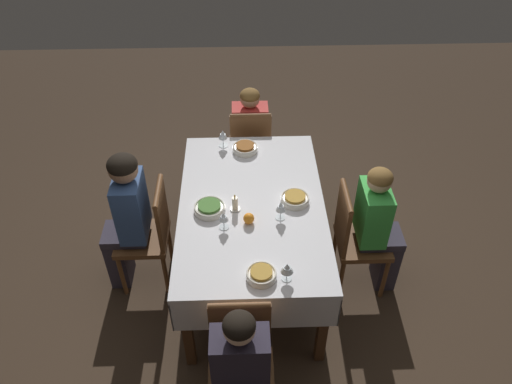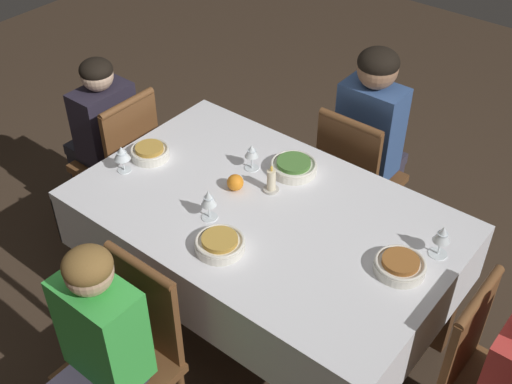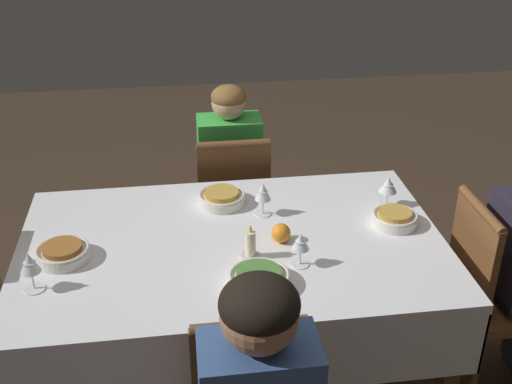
{
  "view_description": "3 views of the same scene",
  "coord_description": "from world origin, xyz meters",
  "px_view_note": "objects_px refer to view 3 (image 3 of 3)",
  "views": [
    {
      "loc": [
        -2.46,
        0.06,
        2.99
      ],
      "look_at": [
        -0.08,
        -0.03,
        0.91
      ],
      "focal_mm": 35.0,
      "sensor_mm": 36.0,
      "label": 1
    },
    {
      "loc": [
        1.22,
        -1.58,
        2.44
      ],
      "look_at": [
        0.02,
        -0.09,
        0.89
      ],
      "focal_mm": 45.0,
      "sensor_mm": 36.0,
      "label": 2
    },
    {
      "loc": [
        0.19,
        1.98,
        2.01
      ],
      "look_at": [
        -0.09,
        -0.05,
        0.91
      ],
      "focal_mm": 45.0,
      "sensor_mm": 36.0,
      "label": 3
    }
  ],
  "objects_px": {
    "chair_south": "(233,207)",
    "bowl_north": "(259,278)",
    "wine_glass_west": "(388,186)",
    "candle_centerpiece": "(250,246)",
    "chair_west": "(491,290)",
    "bowl_south": "(222,197)",
    "bowl_east": "(63,253)",
    "orange_fruit": "(281,233)",
    "bowl_west": "(395,218)",
    "wine_glass_south": "(263,193)",
    "wine_glass_north": "(300,243)",
    "wine_glass_east": "(30,265)",
    "dining_table": "(233,261)",
    "person_child_green": "(229,174)"
  },
  "relations": [
    {
      "from": "chair_south",
      "to": "bowl_north",
      "type": "distance_m",
      "value": 1.04
    },
    {
      "from": "wine_glass_west",
      "to": "candle_centerpiece",
      "type": "bearing_deg",
      "value": 26.36
    },
    {
      "from": "chair_west",
      "to": "bowl_south",
      "type": "bearing_deg",
      "value": 69.57
    },
    {
      "from": "bowl_north",
      "to": "bowl_east",
      "type": "bearing_deg",
      "value": -20.44
    },
    {
      "from": "chair_south",
      "to": "orange_fruit",
      "type": "height_order",
      "value": "chair_south"
    },
    {
      "from": "wine_glass_west",
      "to": "bowl_south",
      "type": "bearing_deg",
      "value": -9.42
    },
    {
      "from": "bowl_north",
      "to": "bowl_west",
      "type": "bearing_deg",
      "value": -150.91
    },
    {
      "from": "wine_glass_south",
      "to": "wine_glass_west",
      "type": "distance_m",
      "value": 0.5
    },
    {
      "from": "bowl_east",
      "to": "bowl_south",
      "type": "bearing_deg",
      "value": -151.12
    },
    {
      "from": "wine_glass_north",
      "to": "orange_fruit",
      "type": "relative_size",
      "value": 1.77
    },
    {
      "from": "wine_glass_south",
      "to": "bowl_west",
      "type": "height_order",
      "value": "wine_glass_south"
    },
    {
      "from": "wine_glass_east",
      "to": "dining_table",
      "type": "bearing_deg",
      "value": -163.35
    },
    {
      "from": "bowl_north",
      "to": "bowl_west",
      "type": "relative_size",
      "value": 1.18
    },
    {
      "from": "bowl_north",
      "to": "wine_glass_north",
      "type": "bearing_deg",
      "value": -148.1
    },
    {
      "from": "person_child_green",
      "to": "wine_glass_east",
      "type": "relative_size",
      "value": 7.62
    },
    {
      "from": "bowl_west",
      "to": "wine_glass_east",
      "type": "bearing_deg",
      "value": 10.37
    },
    {
      "from": "bowl_south",
      "to": "bowl_west",
      "type": "bearing_deg",
      "value": 158.49
    },
    {
      "from": "chair_south",
      "to": "bowl_west",
      "type": "xyz_separation_m",
      "value": [
        -0.56,
        0.68,
        0.29
      ]
    },
    {
      "from": "chair_west",
      "to": "wine_glass_north",
      "type": "bearing_deg",
      "value": 96.67
    },
    {
      "from": "wine_glass_north",
      "to": "bowl_west",
      "type": "distance_m",
      "value": 0.47
    },
    {
      "from": "wine_glass_south",
      "to": "bowl_east",
      "type": "xyz_separation_m",
      "value": [
        0.74,
        0.22,
        -0.07
      ]
    },
    {
      "from": "person_child_green",
      "to": "wine_glass_south",
      "type": "distance_m",
      "value": 0.73
    },
    {
      "from": "person_child_green",
      "to": "orange_fruit",
      "type": "bearing_deg",
      "value": 96.69
    },
    {
      "from": "chair_south",
      "to": "person_child_green",
      "type": "bearing_deg",
      "value": -90.0
    },
    {
      "from": "bowl_north",
      "to": "candle_centerpiece",
      "type": "bearing_deg",
      "value": -87.75
    },
    {
      "from": "wine_glass_south",
      "to": "bowl_west",
      "type": "distance_m",
      "value": 0.51
    },
    {
      "from": "bowl_north",
      "to": "bowl_south",
      "type": "height_order",
      "value": "same"
    },
    {
      "from": "bowl_south",
      "to": "wine_glass_east",
      "type": "xyz_separation_m",
      "value": [
        0.66,
        0.49,
        0.07
      ]
    },
    {
      "from": "orange_fruit",
      "to": "bowl_west",
      "type": "bearing_deg",
      "value": -172.27
    },
    {
      "from": "person_child_green",
      "to": "bowl_north",
      "type": "bearing_deg",
      "value": 89.35
    },
    {
      "from": "wine_glass_east",
      "to": "wine_glass_west",
      "type": "xyz_separation_m",
      "value": [
        -1.31,
        -0.38,
        -0.01
      ]
    },
    {
      "from": "candle_centerpiece",
      "to": "orange_fruit",
      "type": "bearing_deg",
      "value": -144.79
    },
    {
      "from": "dining_table",
      "to": "bowl_north",
      "type": "relative_size",
      "value": 7.52
    },
    {
      "from": "candle_centerpiece",
      "to": "chair_west",
      "type": "bearing_deg",
      "value": -178.7
    },
    {
      "from": "wine_glass_south",
      "to": "dining_table",
      "type": "bearing_deg",
      "value": 52.22
    },
    {
      "from": "wine_glass_east",
      "to": "person_child_green",
      "type": "bearing_deg",
      "value": -124.91
    },
    {
      "from": "wine_glass_north",
      "to": "orange_fruit",
      "type": "xyz_separation_m",
      "value": [
        0.04,
        -0.16,
        -0.05
      ]
    },
    {
      "from": "wine_glass_south",
      "to": "wine_glass_east",
      "type": "distance_m",
      "value": 0.9
    },
    {
      "from": "bowl_west",
      "to": "bowl_north",
      "type": "bearing_deg",
      "value": 29.09
    },
    {
      "from": "chair_west",
      "to": "wine_glass_west",
      "type": "relative_size",
      "value": 6.88
    },
    {
      "from": "dining_table",
      "to": "wine_glass_east",
      "type": "distance_m",
      "value": 0.72
    },
    {
      "from": "bowl_south",
      "to": "bowl_west",
      "type": "distance_m",
      "value": 0.69
    },
    {
      "from": "bowl_west",
      "to": "bowl_east",
      "type": "bearing_deg",
      "value": 3.34
    },
    {
      "from": "wine_glass_south",
      "to": "bowl_east",
      "type": "height_order",
      "value": "wine_glass_south"
    },
    {
      "from": "wine_glass_south",
      "to": "wine_glass_north",
      "type": "bearing_deg",
      "value": 101.76
    },
    {
      "from": "chair_south",
      "to": "candle_centerpiece",
      "type": "xyz_separation_m",
      "value": [
        0.02,
        0.83,
        0.31
      ]
    },
    {
      "from": "candle_centerpiece",
      "to": "person_child_green",
      "type": "bearing_deg",
      "value": -91.15
    },
    {
      "from": "bowl_south",
      "to": "wine_glass_south",
      "type": "height_order",
      "value": "wine_glass_south"
    },
    {
      "from": "chair_west",
      "to": "bowl_north",
      "type": "relative_size",
      "value": 4.2
    },
    {
      "from": "person_child_green",
      "to": "bowl_south",
      "type": "bearing_deg",
      "value": 81.71
    }
  ]
}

